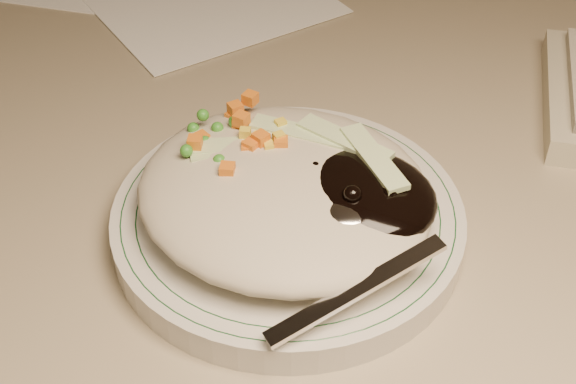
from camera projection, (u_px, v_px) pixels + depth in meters
The scene contains 4 objects.
desk at pixel (444, 310), 0.75m from camera, with size 1.40×0.70×0.74m.
plate at pixel (288, 221), 0.53m from camera, with size 0.23×0.23×0.02m, color silver.
plate_rim at pixel (288, 210), 0.53m from camera, with size 0.22×0.22×0.00m.
meal at pixel (293, 188), 0.51m from camera, with size 0.21×0.19×0.05m.
Camera 1 is at (0.11, 0.88, 1.12)m, focal length 50.00 mm.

